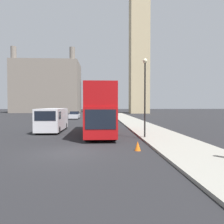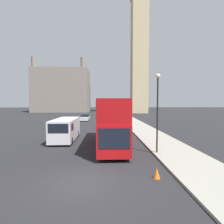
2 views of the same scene
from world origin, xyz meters
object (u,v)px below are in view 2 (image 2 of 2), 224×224
object	(u,v)px
red_double_decker_bus	(111,120)
street_lamp	(158,102)
white_van	(65,129)
clock_tower	(140,29)
parked_sedan	(85,118)

from	to	relation	value
red_double_decker_bus	street_lamp	size ratio (longest dim) A/B	1.65
white_van	clock_tower	bearing A→B (deg)	70.58
clock_tower	white_van	bearing A→B (deg)	-109.42
white_van	street_lamp	world-z (taller)	street_lamp
red_double_decker_bus	white_van	xyz separation A→B (m)	(-4.91, 2.39, -1.18)
clock_tower	parked_sedan	xyz separation A→B (m)	(-18.25, -30.00, -32.74)
red_double_decker_bus	street_lamp	xyz separation A→B (m)	(3.51, -3.03, 1.74)
street_lamp	parked_sedan	xyz separation A→B (m)	(-8.64, 26.54, -3.50)
street_lamp	parked_sedan	world-z (taller)	street_lamp
red_double_decker_bus	parked_sedan	xyz separation A→B (m)	(-5.13, 23.51, -1.76)
white_van	red_double_decker_bus	bearing A→B (deg)	-26.01
clock_tower	parked_sedan	bearing A→B (deg)	-121.31
white_van	street_lamp	bearing A→B (deg)	-32.82
clock_tower	red_double_decker_bus	size ratio (longest dim) A/B	6.37
clock_tower	street_lamp	size ratio (longest dim) A/B	10.49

